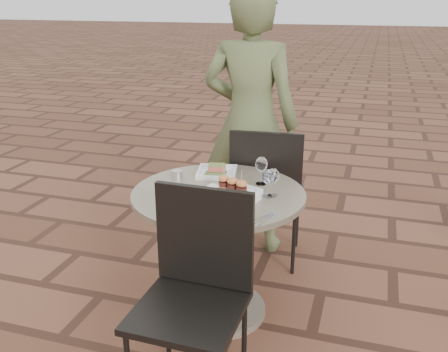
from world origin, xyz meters
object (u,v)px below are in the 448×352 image
(cafe_table, at_px, (219,235))
(chair_far, at_px, (267,186))
(plate_sliders, at_px, (233,189))
(diner, at_px, (250,123))
(chair_near, at_px, (196,279))
(plate_tuna, at_px, (222,200))
(plate_salmon, at_px, (217,171))

(cafe_table, distance_m, chair_far, 0.63)
(cafe_table, bearing_deg, plate_sliders, -14.13)
(diner, bearing_deg, chair_near, 96.48)
(diner, relative_size, plate_tuna, 5.22)
(cafe_table, xyz_separation_m, chair_far, (0.13, 0.61, 0.07))
(chair_far, relative_size, plate_tuna, 2.73)
(diner, relative_size, plate_sliders, 6.04)
(plate_tuna, bearing_deg, plate_sliders, 81.39)
(cafe_table, height_order, chair_near, chair_near)
(chair_near, bearing_deg, cafe_table, 99.07)
(cafe_table, relative_size, plate_tuna, 2.64)
(chair_far, distance_m, diner, 0.46)
(cafe_table, distance_m, plate_tuna, 0.31)
(cafe_table, distance_m, diner, 0.95)
(chair_near, relative_size, plate_salmon, 3.64)
(chair_near, bearing_deg, chair_far, 88.75)
(chair_near, xyz_separation_m, plate_salmon, (-0.17, 0.80, 0.20))
(diner, xyz_separation_m, plate_salmon, (-0.04, -0.61, -0.14))
(chair_far, height_order, plate_tuna, chair_far)
(chair_near, height_order, diner, diner)
(plate_salmon, relative_size, plate_tuna, 0.75)
(diner, height_order, plate_sliders, diner)
(chair_far, xyz_separation_m, diner, (-0.18, 0.25, 0.34))
(chair_far, distance_m, plate_salmon, 0.46)
(chair_near, bearing_deg, diner, 96.44)
(cafe_table, height_order, plate_tuna, plate_tuna)
(plate_salmon, bearing_deg, diner, 86.57)
(chair_far, xyz_separation_m, plate_salmon, (-0.22, -0.36, 0.20))
(plate_sliders, bearing_deg, cafe_table, 165.87)
(chair_far, relative_size, diner, 0.52)
(diner, bearing_deg, plate_tuna, 97.86)
(plate_salmon, bearing_deg, chair_near, -78.26)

